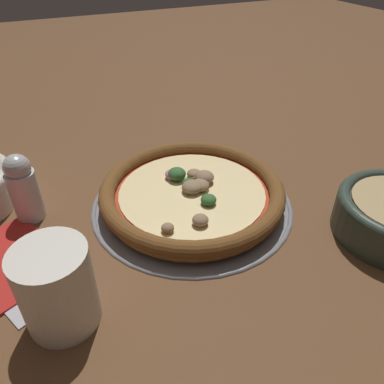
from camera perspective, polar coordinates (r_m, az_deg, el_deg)
name	(u,v)px	position (r m, az deg, el deg)	size (l,w,h in m)	color
ground_plane	(192,204)	(0.56, 0.00, -1.86)	(3.00, 3.00, 0.00)	brown
pizza_tray	(192,203)	(0.56, 0.00, -1.62)	(0.30, 0.30, 0.01)	gray
pizza	(192,192)	(0.55, 0.00, 0.00)	(0.27, 0.27, 0.04)	#A86B33
drinking_cup	(57,288)	(0.41, -19.87, -13.55)	(0.08, 0.08, 0.10)	silver
pepper_shaker	(23,188)	(0.56, -24.31, 0.57)	(0.04, 0.04, 0.10)	silver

